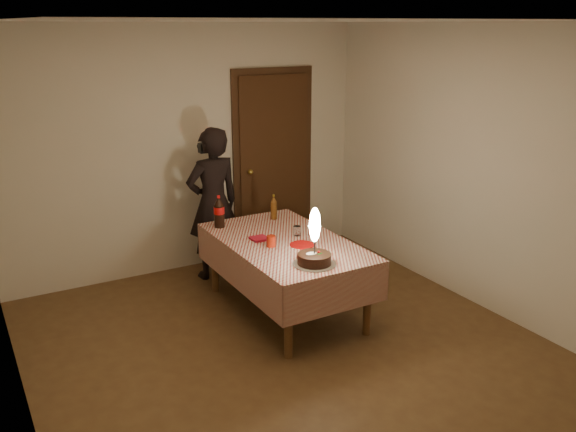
# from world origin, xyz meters

# --- Properties ---
(ground) EXTENTS (4.00, 4.50, 0.01)m
(ground) POSITION_xyz_m (0.00, 0.00, 0.00)
(ground) COLOR brown
(ground) RESTS_ON ground
(room_shell) EXTENTS (4.04, 4.54, 2.62)m
(room_shell) POSITION_xyz_m (0.03, 0.08, 1.65)
(room_shell) COLOR beige
(room_shell) RESTS_ON ground
(dining_table) EXTENTS (1.02, 1.72, 0.70)m
(dining_table) POSITION_xyz_m (0.32, 0.74, 0.60)
(dining_table) COLOR brown
(dining_table) RESTS_ON ground
(birthday_cake) EXTENTS (0.35, 0.35, 0.48)m
(birthday_cake) POSITION_xyz_m (0.25, 0.13, 0.82)
(birthday_cake) COLOR white
(birthday_cake) RESTS_ON dining_table
(red_plate) EXTENTS (0.22, 0.22, 0.01)m
(red_plate) POSITION_xyz_m (0.39, 0.57, 0.70)
(red_plate) COLOR red
(red_plate) RESTS_ON dining_table
(red_cup) EXTENTS (0.08, 0.08, 0.10)m
(red_cup) POSITION_xyz_m (0.14, 0.67, 0.75)
(red_cup) COLOR #A61E0B
(red_cup) RESTS_ON dining_table
(clear_cup) EXTENTS (0.07, 0.07, 0.09)m
(clear_cup) POSITION_xyz_m (0.49, 0.82, 0.74)
(clear_cup) COLOR white
(clear_cup) RESTS_ON dining_table
(napkin_stack) EXTENTS (0.15, 0.15, 0.02)m
(napkin_stack) POSITION_xyz_m (0.13, 0.89, 0.71)
(napkin_stack) COLOR #AD1327
(napkin_stack) RESTS_ON dining_table
(cola_bottle) EXTENTS (0.10, 0.10, 0.32)m
(cola_bottle) POSITION_xyz_m (-0.04, 1.40, 0.85)
(cola_bottle) COLOR black
(cola_bottle) RESTS_ON dining_table
(amber_bottle_right) EXTENTS (0.06, 0.06, 0.25)m
(amber_bottle_right) POSITION_xyz_m (0.54, 1.36, 0.82)
(amber_bottle_right) COLOR #58300F
(amber_bottle_right) RESTS_ON dining_table
(photographer) EXTENTS (0.61, 0.46, 1.60)m
(photographer) POSITION_xyz_m (0.09, 1.85, 0.80)
(photographer) COLOR black
(photographer) RESTS_ON ground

